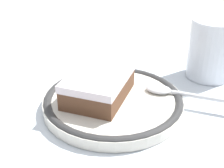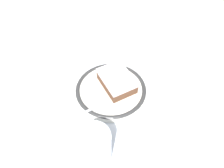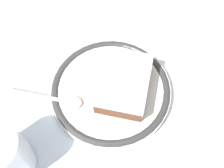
% 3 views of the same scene
% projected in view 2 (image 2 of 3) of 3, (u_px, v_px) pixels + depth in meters
% --- Properties ---
extents(ground_plane, '(2.40, 2.40, 0.00)m').
position_uv_depth(ground_plane, '(109.00, 102.00, 0.57)').
color(ground_plane, '#B7B2A8').
extents(placemat, '(0.50, 0.40, 0.00)m').
position_uv_depth(placemat, '(109.00, 102.00, 0.57)').
color(placemat, silver).
rests_on(placemat, ground_plane).
extents(plate, '(0.19, 0.19, 0.02)m').
position_uv_depth(plate, '(112.00, 90.00, 0.59)').
color(plate, silver).
rests_on(plate, placemat).
extents(cake_slice, '(0.12, 0.12, 0.04)m').
position_uv_depth(cake_slice, '(117.00, 81.00, 0.58)').
color(cake_slice, brown).
rests_on(cake_slice, plate).
extents(spoon, '(0.09, 0.11, 0.01)m').
position_uv_depth(spoon, '(90.00, 110.00, 0.54)').
color(spoon, silver).
rests_on(spoon, plate).
extents(cup, '(0.07, 0.07, 0.09)m').
position_uv_depth(cup, '(94.00, 149.00, 0.45)').
color(cup, silver).
rests_on(cup, placemat).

